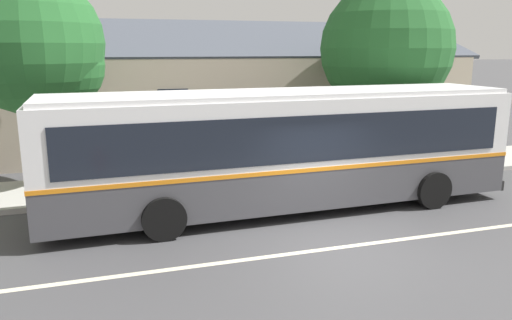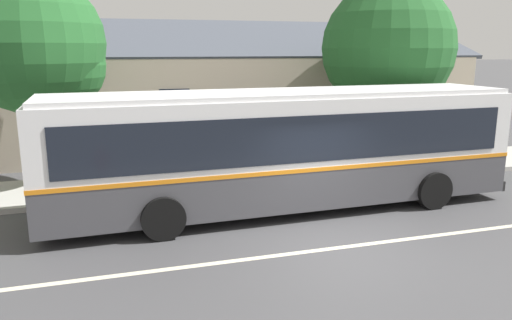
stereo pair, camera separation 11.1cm
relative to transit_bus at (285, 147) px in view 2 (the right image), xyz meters
The scene contains 8 objects.
ground_plane 3.37m from the transit_bus, 83.82° to the right, with size 300.00×300.00×0.00m, color #424244.
sidewalk_far 3.50m from the transit_bus, 84.21° to the left, with size 60.00×3.00×0.15m, color #ADAAA3.
lane_divider_stripe 3.37m from the transit_bus, 83.82° to the right, with size 60.00×0.16×0.01m, color beige.
community_building 11.19m from the transit_bus, 100.10° to the left, with size 26.88×9.42×6.45m.
transit_bus is the anchor object (origin of this frame).
street_tree_primary 7.07m from the transit_bus, 36.66° to the left, with size 4.67×4.67×6.52m.
street_tree_secondary 7.65m from the transit_bus, 148.21° to the left, with size 4.08×4.08×6.36m.
bus_stop_sign 7.65m from the transit_bus, 15.88° to the left, with size 0.36×0.07×2.40m.
Camera 2 is at (-4.77, -9.06, 4.18)m, focal length 35.00 mm.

